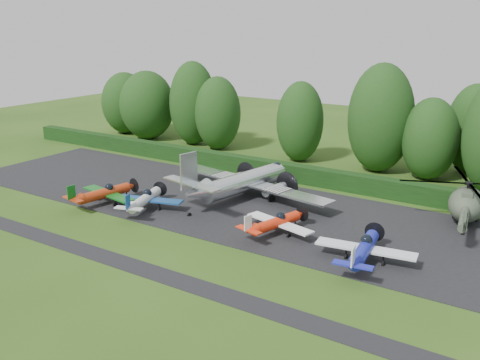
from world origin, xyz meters
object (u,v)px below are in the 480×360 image
Objects in this scene: light_plane_red at (104,193)px; light_plane_white at (145,199)px; helicopter at (467,201)px; light_plane_orange at (276,223)px; light_plane_blue at (364,249)px; transport_plane at (243,182)px.

light_plane_white is (4.79, 0.86, -0.03)m from light_plane_red.
light_plane_red is 1.02× the size of light_plane_white.
light_plane_white is at bearing -145.62° from helicopter.
light_plane_red is at bearing 173.05° from light_plane_orange.
light_plane_orange is (13.90, 1.55, -0.05)m from light_plane_white.
light_plane_orange is 0.89× the size of light_plane_blue.
light_plane_blue is (27.29, 0.89, 0.05)m from light_plane_red.
light_plane_red is 35.13m from helicopter.
light_plane_blue is at bearing -37.29° from transport_plane.
light_plane_red reaches higher than light_plane_orange.
helicopter is at bearing 43.70° from light_plane_white.
light_plane_orange is at bearing -130.15° from helicopter.
light_plane_red is 0.55× the size of helicopter.
light_plane_orange is at bearing -51.41° from transport_plane.
helicopter reaches higher than light_plane_orange.
transport_plane is at bearing -158.17° from helicopter.
helicopter is (32.05, 14.35, 0.93)m from light_plane_red.
helicopter is (13.35, 11.94, 1.01)m from light_plane_orange.
light_plane_orange is (18.69, 2.41, -0.08)m from light_plane_red.
transport_plane is at bearing 71.01° from light_plane_white.
transport_plane is 2.49× the size of light_plane_blue.
transport_plane is 10.33m from light_plane_orange.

